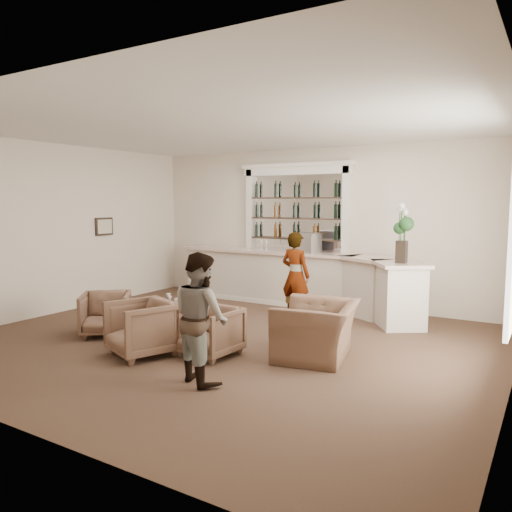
{
  "coord_description": "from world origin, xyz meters",
  "views": [
    {
      "loc": [
        4.37,
        -6.24,
        2.19
      ],
      "look_at": [
        0.03,
        0.9,
        1.27
      ],
      "focal_mm": 35.0,
      "sensor_mm": 36.0,
      "label": 1
    }
  ],
  "objects": [
    {
      "name": "espresso_machine",
      "position": [
        -0.02,
        3.0,
        1.34
      ],
      "size": [
        0.52,
        0.46,
        0.41
      ],
      "primitive_type": "cube",
      "rotation": [
        0.0,
        0.0,
        -0.17
      ],
      "color": "#B3B3B8",
      "rests_on": "bar_counter"
    },
    {
      "name": "cocktail_table",
      "position": [
        -0.83,
        -0.24,
        0.25
      ],
      "size": [
        0.58,
        0.58,
        0.5
      ],
      "primitive_type": "cylinder",
      "color": "#503822",
      "rests_on": "ground"
    },
    {
      "name": "flower_vase",
      "position": [
        2.1,
        2.29,
        1.71
      ],
      "size": [
        0.27,
        0.27,
        1.01
      ],
      "color": "black",
      "rests_on": "bar_counter"
    },
    {
      "name": "wine_glass_tbl_c",
      "position": [
        -0.79,
        -0.37,
        0.6
      ],
      "size": [
        0.07,
        0.07,
        0.21
      ],
      "primitive_type": null,
      "color": "white",
      "rests_on": "cocktail_table"
    },
    {
      "name": "sommelier",
      "position": [
        0.22,
        2.0,
        0.81
      ],
      "size": [
        0.64,
        0.47,
        1.63
      ],
      "primitive_type": "imported",
      "rotation": [
        0.0,
        0.0,
        3.0
      ],
      "color": "gray",
      "rests_on": "ground"
    },
    {
      "name": "room_shell",
      "position": [
        0.16,
        0.71,
        2.34
      ],
      "size": [
        8.04,
        7.02,
        3.32
      ],
      "color": "beige",
      "rests_on": "ground"
    },
    {
      "name": "ground",
      "position": [
        0.0,
        0.0,
        0.0
      ],
      "size": [
        8.0,
        8.0,
        0.0
      ],
      "primitive_type": "plane",
      "color": "#4E3827",
      "rests_on": "ground"
    },
    {
      "name": "back_bar_alcove",
      "position": [
        -0.5,
        3.41,
        2.03
      ],
      "size": [
        2.64,
        0.25,
        3.0
      ],
      "color": "white",
      "rests_on": "ground"
    },
    {
      "name": "armchair_center",
      "position": [
        -0.63,
        -1.16,
        0.39
      ],
      "size": [
        1.1,
        1.11,
        0.78
      ],
      "primitive_type": "imported",
      "rotation": [
        0.0,
        0.0,
        -0.38
      ],
      "color": "brown",
      "rests_on": "ground"
    },
    {
      "name": "napkin_holder",
      "position": [
        -0.85,
        -0.1,
        0.56
      ],
      "size": [
        0.08,
        0.08,
        0.12
      ],
      "primitive_type": "cube",
      "color": "white",
      "rests_on": "cocktail_table"
    },
    {
      "name": "bar_counter",
      "position": [
        -0.16,
        3.0,
        0.57
      ],
      "size": [
        5.72,
        1.8,
        1.14
      ],
      "color": "silver",
      "rests_on": "ground"
    },
    {
      "name": "wine_glass_bar_left",
      "position": [
        -1.13,
        3.04,
        1.25
      ],
      "size": [
        0.07,
        0.07,
        0.21
      ],
      "primitive_type": null,
      "color": "white",
      "rests_on": "bar_counter"
    },
    {
      "name": "armchair_far",
      "position": [
        1.55,
        0.03,
        0.39
      ],
      "size": [
        1.27,
        1.39,
        0.78
      ],
      "primitive_type": "imported",
      "rotation": [
        0.0,
        0.0,
        -1.37
      ],
      "color": "brown",
      "rests_on": "ground"
    },
    {
      "name": "wine_glass_bar_right",
      "position": [
        -1.0,
        3.03,
        1.25
      ],
      "size": [
        0.07,
        0.07,
        0.21
      ],
      "primitive_type": null,
      "color": "white",
      "rests_on": "bar_counter"
    },
    {
      "name": "armchair_right",
      "position": [
        0.21,
        -0.67,
        0.35
      ],
      "size": [
        0.82,
        0.84,
        0.7
      ],
      "primitive_type": "imported",
      "rotation": [
        0.0,
        0.0,
        -0.1
      ],
      "color": "brown",
      "rests_on": "ground"
    },
    {
      "name": "wine_glass_tbl_b",
      "position": [
        -0.73,
        -0.16,
        0.6
      ],
      "size": [
        0.07,
        0.07,
        0.21
      ],
      "primitive_type": null,
      "color": "white",
      "rests_on": "cocktail_table"
    },
    {
      "name": "wine_glass_tbl_a",
      "position": [
        -0.95,
        -0.21,
        0.6
      ],
      "size": [
        0.07,
        0.07,
        0.21
      ],
      "primitive_type": null,
      "color": "white",
      "rests_on": "cocktail_table"
    },
    {
      "name": "armchair_left",
      "position": [
        -1.9,
        -0.67,
        0.35
      ],
      "size": [
        1.08,
        1.08,
        0.71
      ],
      "primitive_type": "imported",
      "rotation": [
        0.0,
        0.0,
        0.69
      ],
      "color": "brown",
      "rests_on": "ground"
    },
    {
      "name": "guest",
      "position": [
        0.73,
        -1.54,
        0.79
      ],
      "size": [
        0.95,
        0.86,
        1.59
      ],
      "primitive_type": "imported",
      "rotation": [
        0.0,
        0.0,
        2.72
      ],
      "color": "gray",
      "rests_on": "ground"
    }
  ]
}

